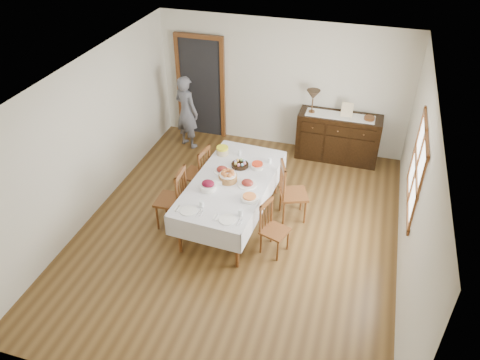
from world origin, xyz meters
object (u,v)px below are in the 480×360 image
(table_lamp, at_px, (313,95))
(chair_left_far, at_px, (198,172))
(person, at_px, (186,110))
(dining_table, at_px, (231,186))
(chair_right_far, at_px, (290,191))
(sideboard, at_px, (338,137))
(chair_left_near, at_px, (174,198))
(chair_right_near, at_px, (272,227))

(table_lamp, bearing_deg, chair_left_far, -129.47)
(chair_left_far, height_order, person, person)
(dining_table, height_order, chair_right_far, chair_right_far)
(sideboard, xyz_separation_m, person, (-3.03, -0.37, 0.34))
(chair_left_far, distance_m, chair_right_far, 1.66)
(chair_left_near, distance_m, sideboard, 3.63)
(chair_left_far, distance_m, table_lamp, 2.67)
(chair_right_near, xyz_separation_m, table_lamp, (0.05, 2.95, 0.86))
(chair_left_near, distance_m, chair_right_far, 1.90)
(sideboard, height_order, person, person)
(dining_table, bearing_deg, person, 131.00)
(person, height_order, table_lamp, person)
(table_lamp, bearing_deg, person, -172.36)
(chair_left_near, xyz_separation_m, chair_right_far, (1.75, 0.72, -0.01))
(chair_right_far, bearing_deg, dining_table, 90.74)
(chair_right_near, xyz_separation_m, sideboard, (0.61, 2.98, 0.03))
(chair_left_far, bearing_deg, chair_right_near, 66.44)
(chair_left_near, height_order, chair_left_far, chair_left_near)
(chair_right_far, distance_m, sideboard, 2.18)
(person, bearing_deg, chair_left_far, 140.86)
(chair_left_near, relative_size, chair_left_far, 1.06)
(chair_left_near, relative_size, sideboard, 0.67)
(chair_right_near, height_order, table_lamp, table_lamp)
(chair_right_near, bearing_deg, dining_table, 75.90)
(chair_right_far, distance_m, person, 3.07)
(table_lamp, bearing_deg, chair_right_far, -88.96)
(chair_left_far, distance_m, sideboard, 2.96)
(dining_table, relative_size, person, 1.46)
(chair_right_far, bearing_deg, chair_right_near, 153.24)
(chair_left_far, bearing_deg, table_lamp, 149.13)
(chair_right_far, height_order, table_lamp, table_lamp)
(dining_table, height_order, person, person)
(chair_left_far, xyz_separation_m, person, (-0.86, 1.63, 0.31))
(chair_right_near, distance_m, chair_right_far, 0.87)
(person, distance_m, table_lamp, 2.54)
(chair_left_near, height_order, sideboard, chair_left_near)
(person, bearing_deg, chair_left_near, 130.29)
(chair_right_near, relative_size, sideboard, 0.56)
(sideboard, bearing_deg, person, -173.13)
(dining_table, distance_m, chair_left_near, 0.94)
(chair_right_near, xyz_separation_m, chair_right_far, (0.09, 0.87, 0.08))
(dining_table, height_order, chair_left_near, chair_left_near)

